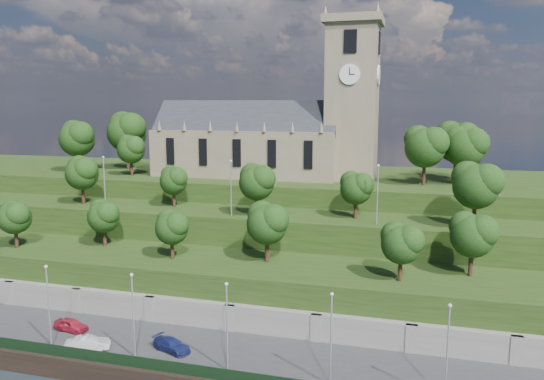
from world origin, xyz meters
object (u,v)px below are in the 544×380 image
(car_middle, at_px, (88,343))
(car_right, at_px, (172,345))
(church, at_px, (275,133))
(car_left, at_px, (71,325))

(car_middle, distance_m, car_right, 8.83)
(church, distance_m, car_right, 45.69)
(car_left, bearing_deg, church, -11.40)
(car_left, relative_size, car_right, 0.92)
(car_right, bearing_deg, car_middle, 125.53)
(church, distance_m, car_middle, 48.39)
(car_middle, bearing_deg, church, -35.86)
(church, height_order, car_right, church)
(car_middle, height_order, car_right, car_middle)
(car_middle, bearing_deg, car_left, 27.13)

